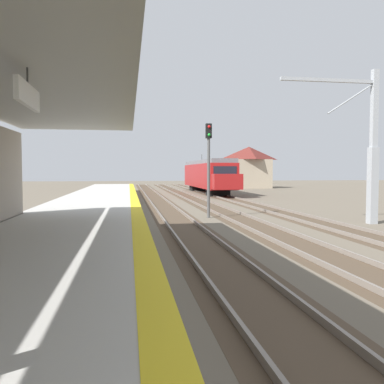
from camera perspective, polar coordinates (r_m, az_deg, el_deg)
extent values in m
cube|color=#B7B5AD|center=(14.51, -16.56, -5.61)|extent=(5.00, 80.00, 0.90)
cube|color=yellow|center=(14.33, -7.61, -3.79)|extent=(0.50, 80.00, 0.01)
cube|color=white|center=(7.25, -22.31, 12.59)|extent=(0.08, 1.40, 0.36)
cylinder|color=#333333|center=(7.31, -22.36, 15.02)|extent=(0.03, 0.03, 0.27)
cube|color=#4C3D2D|center=(18.58, -1.22, -5.02)|extent=(2.34, 120.00, 0.01)
cube|color=slate|center=(18.48, -3.44, -4.81)|extent=(0.08, 120.00, 0.15)
cube|color=slate|center=(18.68, 0.97, -4.73)|extent=(0.08, 120.00, 0.15)
cube|color=#4C3D2D|center=(19.33, 8.85, -4.74)|extent=(2.34, 120.00, 0.01)
cube|color=slate|center=(19.11, 6.79, -4.57)|extent=(0.08, 120.00, 0.15)
cube|color=slate|center=(19.55, 10.87, -4.44)|extent=(0.08, 120.00, 0.15)
cube|color=#4C3D2D|center=(20.62, 17.91, -4.37)|extent=(2.34, 120.00, 0.01)
cube|color=slate|center=(20.29, 16.09, -4.23)|extent=(0.08, 120.00, 0.15)
cube|color=slate|center=(20.94, 19.67, -4.07)|extent=(0.08, 120.00, 0.15)
cube|color=maroon|center=(48.01, 2.17, 2.34)|extent=(2.90, 18.00, 2.70)
cube|color=slate|center=(48.02, 2.17, 4.22)|extent=(2.67, 18.00, 0.44)
cube|color=black|center=(39.20, 4.72, 2.79)|extent=(2.32, 0.06, 1.21)
cube|color=maroon|center=(38.45, 4.99, 1.48)|extent=(2.78, 1.60, 1.49)
cube|color=black|center=(48.31, 3.87, 2.82)|extent=(0.04, 15.84, 0.86)
cylinder|color=#333333|center=(51.58, 1.40, 4.87)|extent=(0.06, 0.06, 0.90)
cube|color=black|center=(42.34, 3.69, -0.06)|extent=(2.18, 2.20, 0.72)
cube|color=black|center=(53.81, 0.96, 0.59)|extent=(2.18, 2.20, 0.72)
cylinder|color=#4C4C4C|center=(22.21, 2.37, 1.97)|extent=(0.16, 0.16, 4.40)
cube|color=black|center=(22.32, 2.38, 8.66)|extent=(0.32, 0.24, 0.80)
sphere|color=red|center=(22.21, 2.45, 9.26)|extent=(0.16, 0.16, 0.16)
sphere|color=green|center=(22.16, 2.45, 8.13)|extent=(0.16, 0.16, 0.16)
cube|color=#9EA3A8|center=(21.56, 24.27, 0.82)|extent=(0.40, 0.40, 3.75)
cube|color=#9EA3A8|center=(21.76, 24.48, 10.73)|extent=(0.28, 0.28, 3.75)
cube|color=#9EA3A8|center=(20.79, 18.84, 14.79)|extent=(4.80, 0.16, 0.16)
cylinder|color=#9EA3A8|center=(21.21, 21.74, 12.30)|extent=(2.47, 0.07, 1.60)
cube|color=tan|center=(63.02, 8.07, 2.58)|extent=(6.00, 4.80, 4.40)
pyramid|color=maroon|center=(63.08, 8.09, 5.49)|extent=(6.60, 5.28, 2.00)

